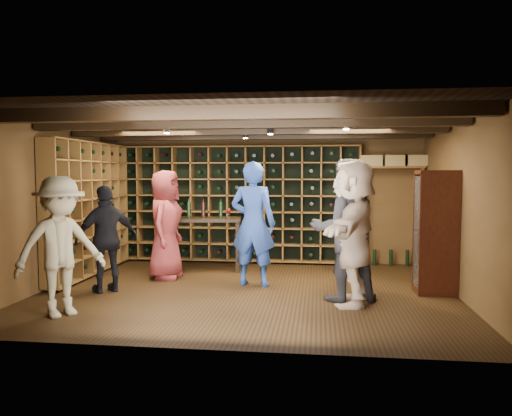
# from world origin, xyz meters

# --- Properties ---
(ground) EXTENTS (6.00, 6.00, 0.00)m
(ground) POSITION_xyz_m (0.00, 0.00, 0.00)
(ground) COLOR black
(ground) RESTS_ON ground
(room_shell) EXTENTS (6.00, 6.00, 6.00)m
(room_shell) POSITION_xyz_m (0.00, 0.05, 2.42)
(room_shell) COLOR #553A1D
(room_shell) RESTS_ON ground
(wine_rack_back) EXTENTS (4.65, 0.30, 2.20)m
(wine_rack_back) POSITION_xyz_m (-0.52, 2.33, 1.15)
(wine_rack_back) COLOR brown
(wine_rack_back) RESTS_ON ground
(wine_rack_left) EXTENTS (0.30, 2.65, 2.20)m
(wine_rack_left) POSITION_xyz_m (-2.83, 0.82, 1.15)
(wine_rack_left) COLOR brown
(wine_rack_left) RESTS_ON ground
(crate_shelf) EXTENTS (1.20, 0.32, 2.07)m
(crate_shelf) POSITION_xyz_m (2.41, 2.32, 1.57)
(crate_shelf) COLOR brown
(crate_shelf) RESTS_ON ground
(display_cabinet) EXTENTS (0.55, 0.50, 1.75)m
(display_cabinet) POSITION_xyz_m (2.71, 0.20, 0.86)
(display_cabinet) COLOR black
(display_cabinet) RESTS_ON ground
(man_blue_shirt) EXTENTS (0.76, 0.56, 1.92)m
(man_blue_shirt) POSITION_xyz_m (0.04, 0.38, 0.96)
(man_blue_shirt) COLOR navy
(man_blue_shirt) RESTS_ON ground
(man_grey_suit) EXTENTS (1.08, 0.93, 1.93)m
(man_grey_suit) POSITION_xyz_m (1.39, -0.38, 0.96)
(man_grey_suit) COLOR black
(man_grey_suit) RESTS_ON ground
(guest_red_floral) EXTENTS (0.59, 0.89, 1.79)m
(guest_red_floral) POSITION_xyz_m (-1.47, 0.72, 0.89)
(guest_red_floral) COLOR maroon
(guest_red_floral) RESTS_ON ground
(guest_woman_black) EXTENTS (0.93, 0.90, 1.56)m
(guest_woman_black) POSITION_xyz_m (-2.02, -0.33, 0.78)
(guest_woman_black) COLOR black
(guest_woman_black) RESTS_ON ground
(guest_khaki) EXTENTS (1.19, 1.25, 1.70)m
(guest_khaki) POSITION_xyz_m (-2.07, -1.55, 0.85)
(guest_khaki) COLOR #84795B
(guest_khaki) RESTS_ON ground
(guest_beige) EXTENTS (0.83, 1.85, 1.92)m
(guest_beige) POSITION_xyz_m (1.49, -0.55, 0.96)
(guest_beige) COLOR #C2A68E
(guest_beige) RESTS_ON ground
(tasting_table) EXTENTS (1.31, 0.78, 1.22)m
(tasting_table) POSITION_xyz_m (-0.96, 1.50, 0.82)
(tasting_table) COLOR black
(tasting_table) RESTS_ON ground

